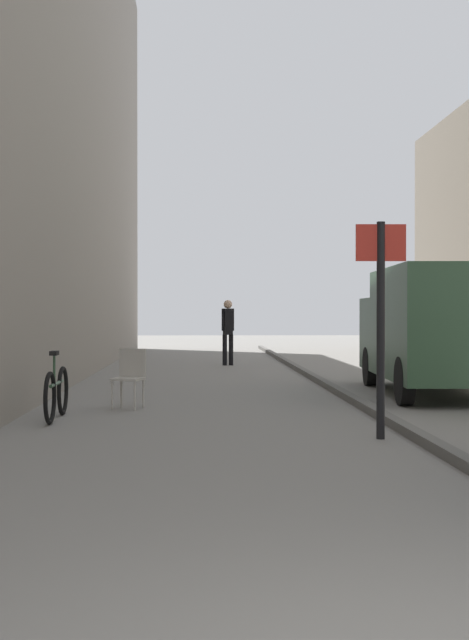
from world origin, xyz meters
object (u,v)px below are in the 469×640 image
object	(u,v)px
pedestrian_main_foreground	(228,328)
delivery_van	(437,327)
bicycle_leaning	(57,393)
cafe_chair_near_window	(130,374)
street_sign_post	(381,310)

from	to	relation	value
pedestrian_main_foreground	delivery_van	bearing A→B (deg)	-83.78
bicycle_leaning	cafe_chair_near_window	bearing A→B (deg)	55.30
pedestrian_main_foreground	cafe_chair_near_window	xyz separation A→B (m)	(-1.92, -10.53, -0.54)
street_sign_post	delivery_van	bearing A→B (deg)	-110.93
delivery_van	street_sign_post	xyz separation A→B (m)	(-2.20, -5.19, 0.30)
bicycle_leaning	delivery_van	bearing A→B (deg)	26.74
pedestrian_main_foreground	delivery_van	size ratio (longest dim) A/B	0.35
pedestrian_main_foreground	street_sign_post	size ratio (longest dim) A/B	0.72
street_sign_post	cafe_chair_near_window	bearing A→B (deg)	-43.32
delivery_van	bicycle_leaning	bearing A→B (deg)	-150.11
delivery_van	pedestrian_main_foreground	bearing A→B (deg)	115.41
pedestrian_main_foreground	cafe_chair_near_window	distance (m)	10.71
delivery_van	street_sign_post	size ratio (longest dim) A/B	2.05
street_sign_post	bicycle_leaning	bearing A→B (deg)	-23.16
delivery_van	cafe_chair_near_window	world-z (taller)	delivery_van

